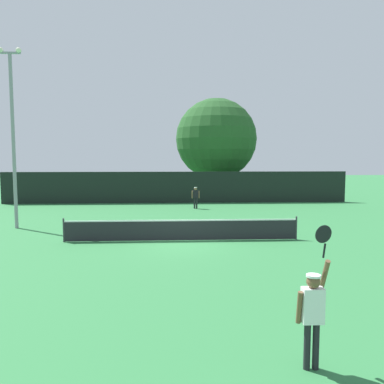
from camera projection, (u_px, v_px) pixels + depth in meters
ground_plane at (182, 241)px, 17.82m from camera, size 120.00×120.00×0.00m
tennis_net at (182, 230)px, 17.77m from camera, size 10.60×0.08×1.07m
perimeter_fence at (177, 187)px, 32.11m from camera, size 28.11×0.12×2.56m
player_serving at (313, 306)px, 7.00m from camera, size 0.68×0.40×2.60m
player_receiving at (196, 196)px, 28.62m from camera, size 0.57×0.23×1.57m
tennis_ball at (234, 230)px, 20.30m from camera, size 0.07×0.07×0.07m
light_pole at (13, 128)px, 20.47m from camera, size 1.18×0.28×9.37m
large_tree at (216, 139)px, 37.02m from camera, size 7.58×7.58×9.22m
parked_car_near at (240, 186)px, 40.05m from camera, size 2.45×4.42×1.69m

